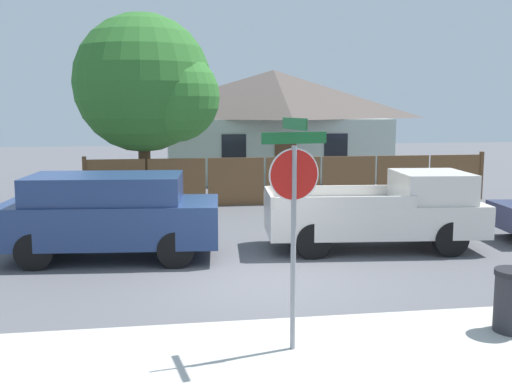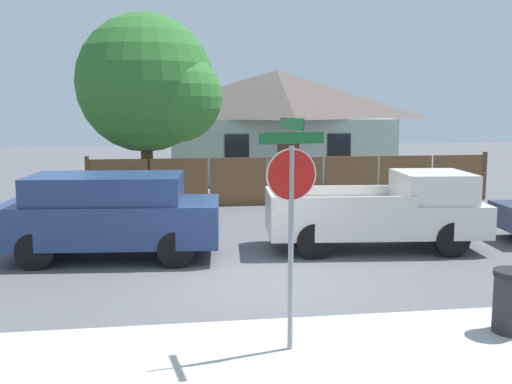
# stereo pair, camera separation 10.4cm
# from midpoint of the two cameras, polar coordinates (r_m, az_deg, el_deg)

# --- Properties ---
(ground_plane) EXTENTS (80.00, 80.00, 0.00)m
(ground_plane) POSITION_cam_midpoint_polar(r_m,az_deg,el_deg) (11.27, 0.19, -8.50)
(ground_plane) COLOR #56565B
(sidewalk_strip) EXTENTS (36.00, 3.20, 0.01)m
(sidewalk_strip) POSITION_cam_midpoint_polar(r_m,az_deg,el_deg) (7.95, 4.47, -15.81)
(sidewalk_strip) COLOR beige
(sidewalk_strip) RESTS_ON ground
(wooden_fence) EXTENTS (13.57, 0.12, 1.67)m
(wooden_fence) POSITION_cam_midpoint_polar(r_m,az_deg,el_deg) (19.96, 3.41, 1.11)
(wooden_fence) COLOR brown
(wooden_fence) RESTS_ON ground
(house) EXTENTS (10.29, 5.96, 4.86)m
(house) POSITION_cam_midpoint_polar(r_m,az_deg,el_deg) (27.39, 1.55, 6.66)
(house) COLOR #B2C1B7
(house) RESTS_ON ground
(oak_tree) EXTENTS (4.76, 4.53, 6.26)m
(oak_tree) POSITION_cam_midpoint_polar(r_m,az_deg,el_deg) (20.22, -10.28, 9.89)
(oak_tree) COLOR brown
(oak_tree) RESTS_ON ground
(red_suv) EXTENTS (4.67, 2.34, 1.80)m
(red_suv) POSITION_cam_midpoint_polar(r_m,az_deg,el_deg) (13.09, -13.91, -1.97)
(red_suv) COLOR navy
(red_suv) RESTS_ON ground
(orange_pickup) EXTENTS (5.00, 2.34, 1.76)m
(orange_pickup) POSITION_cam_midpoint_polar(r_m,az_deg,el_deg) (13.93, 11.84, -1.83)
(orange_pickup) COLOR silver
(orange_pickup) RESTS_ON ground
(stop_sign) EXTENTS (0.88, 0.79, 3.08)m
(stop_sign) POSITION_cam_midpoint_polar(r_m,az_deg,el_deg) (7.76, 3.24, -0.37)
(stop_sign) COLOR gray
(stop_sign) RESTS_ON ground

